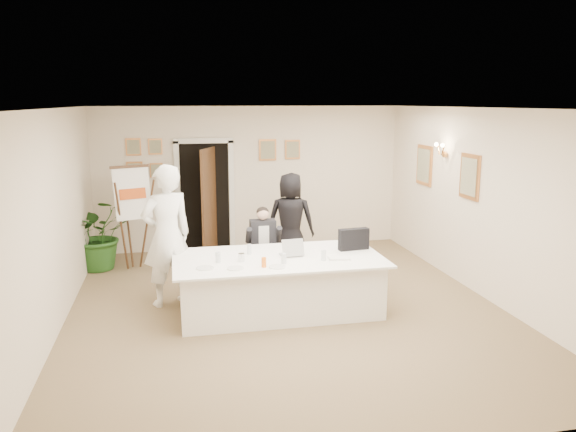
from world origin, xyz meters
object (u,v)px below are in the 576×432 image
(seated_man, at_px, (263,246))
(laptop_bag, at_px, (354,239))
(conference_table, at_px, (278,283))
(steel_jug, at_px, (241,257))
(flip_chart, at_px, (132,223))
(potted_palm, at_px, (99,234))
(standing_man, at_px, (167,236))
(paper_stack, at_px, (339,258))
(laptop, at_px, (291,246))
(standing_woman, at_px, (291,220))
(oj_glass, at_px, (264,262))

(seated_man, height_order, laptop_bag, seated_man)
(conference_table, relative_size, steel_jug, 26.16)
(flip_chart, distance_m, potted_palm, 0.63)
(flip_chart, bearing_deg, standing_man, -72.19)
(seated_man, xyz_separation_m, steel_jug, (-0.51, -1.28, 0.19))
(potted_palm, bearing_deg, conference_table, -44.20)
(potted_palm, relative_size, paper_stack, 4.38)
(conference_table, relative_size, laptop_bag, 6.48)
(laptop_bag, bearing_deg, paper_stack, -135.97)
(standing_man, bearing_deg, steel_jug, 122.67)
(flip_chart, height_order, steel_jug, flip_chart)
(laptop, distance_m, paper_stack, 0.69)
(seated_man, relative_size, laptop, 3.80)
(conference_table, height_order, steel_jug, steel_jug)
(flip_chart, relative_size, paper_stack, 6.27)
(laptop, bearing_deg, seated_man, 96.37)
(seated_man, distance_m, potted_palm, 3.03)
(paper_stack, bearing_deg, laptop, 151.59)
(flip_chart, bearing_deg, laptop, -46.12)
(standing_man, height_order, standing_woman, standing_man)
(conference_table, xyz_separation_m, steel_jug, (-0.52, -0.10, 0.44))
(paper_stack, relative_size, oj_glass, 2.20)
(laptop, bearing_deg, oj_glass, -138.09)
(laptop_bag, bearing_deg, standing_man, 164.48)
(potted_palm, height_order, laptop_bag, potted_palm)
(laptop_bag, xyz_separation_m, oj_glass, (-1.42, -0.60, -0.09))
(seated_man, height_order, laptop, seated_man)
(flip_chart, height_order, oj_glass, flip_chart)
(seated_man, xyz_separation_m, standing_man, (-1.48, -0.60, 0.38))
(laptop, height_order, oj_glass, laptop)
(conference_table, bearing_deg, oj_glass, -121.89)
(potted_palm, height_order, oj_glass, potted_palm)
(potted_palm, height_order, paper_stack, potted_palm)
(conference_table, bearing_deg, steel_jug, -168.65)
(seated_man, bearing_deg, oj_glass, -111.07)
(conference_table, bearing_deg, paper_stack, -18.16)
(flip_chart, bearing_deg, conference_table, -49.43)
(seated_man, distance_m, steel_jug, 1.39)
(seated_man, distance_m, laptop_bag, 1.56)
(standing_man, bearing_deg, potted_palm, -82.24)
(paper_stack, bearing_deg, steel_jug, 173.24)
(standing_woman, bearing_deg, steel_jug, 79.85)
(flip_chart, bearing_deg, seated_man, -31.63)
(seated_man, height_order, standing_woman, standing_woman)
(flip_chart, bearing_deg, steel_jug, -58.33)
(conference_table, xyz_separation_m, laptop_bag, (1.15, 0.17, 0.54))
(paper_stack, distance_m, oj_glass, 1.08)
(seated_man, bearing_deg, flip_chart, 136.29)
(standing_woman, height_order, paper_stack, standing_woman)
(conference_table, distance_m, paper_stack, 0.93)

